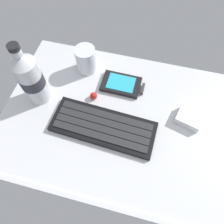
{
  "coord_description": "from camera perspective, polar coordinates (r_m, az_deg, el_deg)",
  "views": [
    {
      "loc": [
        6.74,
        -26.68,
        54.27
      ],
      "look_at": [
        0.0,
        0.0,
        3.0
      ],
      "focal_mm": 33.57,
      "sensor_mm": 36.0,
      "label": 1
    }
  ],
  "objects": [
    {
      "name": "ground_plane",
      "position": [
        0.62,
        -0.05,
        -1.94
      ],
      "size": [
        64.0,
        48.0,
        2.8
      ],
      "color": "silver"
    },
    {
      "name": "keyboard",
      "position": [
        0.59,
        -2.39,
        -3.96
      ],
      "size": [
        29.56,
        12.57,
        1.7
      ],
      "color": "black",
      "rests_on": "ground_plane"
    },
    {
      "name": "handheld_device",
      "position": [
        0.66,
        3.03,
        7.49
      ],
      "size": [
        12.9,
        7.81,
        1.5
      ],
      "color": "black",
      "rests_on": "ground_plane"
    },
    {
      "name": "juice_cup",
      "position": [
        0.68,
        -7.08,
        13.76
      ],
      "size": [
        6.4,
        6.4,
        8.5
      ],
      "color": "silver",
      "rests_on": "ground_plane"
    },
    {
      "name": "water_bottle",
      "position": [
        0.61,
        -21.3,
        8.58
      ],
      "size": [
        6.73,
        6.73,
        20.8
      ],
      "color": "silver",
      "rests_on": "ground_plane"
    },
    {
      "name": "charger_block",
      "position": [
        0.63,
        20.26,
        -1.59
      ],
      "size": [
        8.18,
        7.18,
        2.4
      ],
      "primitive_type": "cube",
      "rotation": [
        0.0,
        0.0,
        -0.25
      ],
      "color": "white",
      "rests_on": "ground_plane"
    },
    {
      "name": "trackball_mouse",
      "position": [
        0.63,
        -5.05,
        4.42
      ],
      "size": [
        2.2,
        2.2,
        2.2
      ],
      "primitive_type": "sphere",
      "color": "red",
      "rests_on": "ground_plane"
    }
  ]
}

